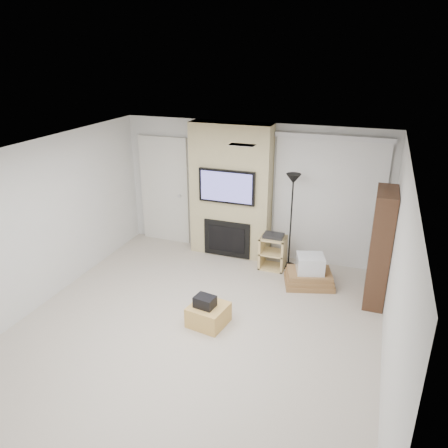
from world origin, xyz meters
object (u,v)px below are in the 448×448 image
(floor_lamp, at_px, (292,195))
(bookshelf, at_px, (380,248))
(box_stack, at_px, (309,274))
(av_stand, at_px, (273,250))
(ottoman, at_px, (208,315))

(floor_lamp, height_order, bookshelf, bookshelf)
(floor_lamp, xyz_separation_m, box_stack, (0.46, -0.52, -1.17))
(floor_lamp, relative_size, box_stack, 1.87)
(av_stand, relative_size, bookshelf, 0.37)
(box_stack, relative_size, bookshelf, 0.52)
(box_stack, bearing_deg, ottoman, -125.81)
(floor_lamp, bearing_deg, ottoman, -108.34)
(ottoman, bearing_deg, box_stack, 54.19)
(ottoman, xyz_separation_m, bookshelf, (2.21, 1.50, 0.75))
(ottoman, height_order, box_stack, box_stack)
(floor_lamp, distance_m, bookshelf, 1.70)
(ottoman, distance_m, av_stand, 2.07)
(floor_lamp, xyz_separation_m, bookshelf, (1.50, -0.65, -0.47))
(ottoman, xyz_separation_m, av_stand, (0.45, 2.01, 0.20))
(box_stack, bearing_deg, floor_lamp, 131.43)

